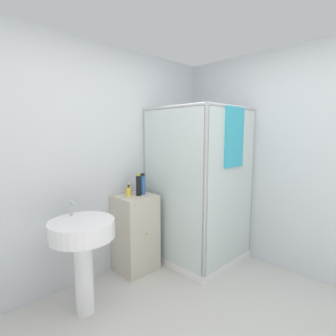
% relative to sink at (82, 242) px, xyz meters
% --- Properties ---
extents(wall_back, '(6.40, 0.06, 2.50)m').
position_rel_sink_xyz_m(wall_back, '(0.34, 0.50, 0.60)').
color(wall_back, silver).
rests_on(wall_back, ground_plane).
extents(wall_right, '(0.06, 6.40, 2.50)m').
position_rel_sink_xyz_m(wall_right, '(2.04, -1.20, 0.60)').
color(wall_right, silver).
rests_on(wall_right, ground_plane).
extents(shower_enclosure, '(0.96, 0.99, 1.86)m').
position_rel_sink_xyz_m(shower_enclosure, '(1.47, -0.10, -0.17)').
color(shower_enclosure, white).
rests_on(shower_enclosure, ground_plane).
extents(vanity_cabinet, '(0.42, 0.40, 0.88)m').
position_rel_sink_xyz_m(vanity_cabinet, '(0.77, 0.27, -0.21)').
color(vanity_cabinet, beige).
rests_on(vanity_cabinet, ground_plane).
extents(sink, '(0.55, 0.55, 0.97)m').
position_rel_sink_xyz_m(sink, '(0.00, 0.00, 0.00)').
color(sink, white).
rests_on(sink, ground_plane).
extents(soap_dispenser, '(0.05, 0.05, 0.13)m').
position_rel_sink_xyz_m(soap_dispenser, '(0.70, 0.29, 0.28)').
color(soap_dispenser, yellow).
rests_on(soap_dispenser, vanity_cabinet).
extents(shampoo_bottle_tall_black, '(0.05, 0.05, 0.25)m').
position_rel_sink_xyz_m(shampoo_bottle_tall_black, '(0.80, 0.24, 0.35)').
color(shampoo_bottle_tall_black, black).
rests_on(shampoo_bottle_tall_black, vanity_cabinet).
extents(shampoo_bottle_blue, '(0.06, 0.06, 0.24)m').
position_rel_sink_xyz_m(shampoo_bottle_blue, '(0.87, 0.25, 0.35)').
color(shampoo_bottle_blue, '#2D66A3').
rests_on(shampoo_bottle_blue, vanity_cabinet).
extents(lotion_bottle_white, '(0.04, 0.05, 0.16)m').
position_rel_sink_xyz_m(lotion_bottle_white, '(0.76, 0.35, 0.30)').
color(lotion_bottle_white, beige).
rests_on(lotion_bottle_white, vanity_cabinet).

